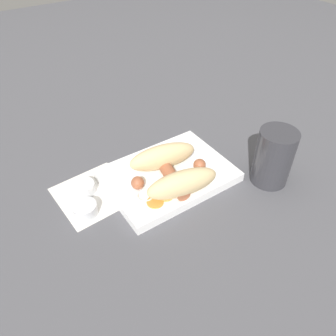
# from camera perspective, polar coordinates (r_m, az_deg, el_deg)

# --- Properties ---
(ground_plane) EXTENTS (3.00, 3.00, 0.00)m
(ground_plane) POSITION_cam_1_polar(r_m,az_deg,el_deg) (0.72, -0.00, -1.86)
(ground_plane) COLOR #4C4C51
(food_tray) EXTENTS (0.26, 0.19, 0.02)m
(food_tray) POSITION_cam_1_polar(r_m,az_deg,el_deg) (0.71, -0.00, -1.24)
(food_tray) COLOR white
(food_tray) RESTS_ON ground_plane
(bread_roll) EXTENTS (0.17, 0.16, 0.06)m
(bread_roll) POSITION_cam_1_polar(r_m,az_deg,el_deg) (0.67, 0.84, -0.17)
(bread_roll) COLOR #DBBC84
(bread_roll) RESTS_ON food_tray
(sausage) EXTENTS (0.16, 0.14, 0.03)m
(sausage) POSITION_cam_1_polar(r_m,az_deg,el_deg) (0.68, 0.28, -0.99)
(sausage) COLOR #9E5638
(sausage) RESTS_ON food_tray
(pickled_veggies) EXTENTS (0.07, 0.06, 0.01)m
(pickled_veggies) POSITION_cam_1_polar(r_m,az_deg,el_deg) (0.65, -1.61, -4.46)
(pickled_veggies) COLOR orange
(pickled_veggies) RESTS_ON food_tray
(napkin) EXTENTS (0.15, 0.15, 0.00)m
(napkin) POSITION_cam_1_polar(r_m,az_deg,el_deg) (0.70, -12.80, -4.34)
(napkin) COLOR white
(napkin) RESTS_ON ground_plane
(condiment_cup_near) EXTENTS (0.05, 0.05, 0.03)m
(condiment_cup_near) POSITION_cam_1_polar(r_m,az_deg,el_deg) (0.70, -14.47, -3.54)
(condiment_cup_near) COLOR silver
(condiment_cup_near) RESTS_ON ground_plane
(condiment_cup_far) EXTENTS (0.05, 0.05, 0.03)m
(condiment_cup_far) POSITION_cam_1_polar(r_m,az_deg,el_deg) (0.66, -14.20, -7.12)
(condiment_cup_far) COLOR silver
(condiment_cup_far) RESTS_ON ground_plane
(drink_glass) EXTENTS (0.08, 0.08, 0.12)m
(drink_glass) POSITION_cam_1_polar(r_m,az_deg,el_deg) (0.71, 17.90, 1.81)
(drink_glass) COLOR #333338
(drink_glass) RESTS_ON ground_plane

